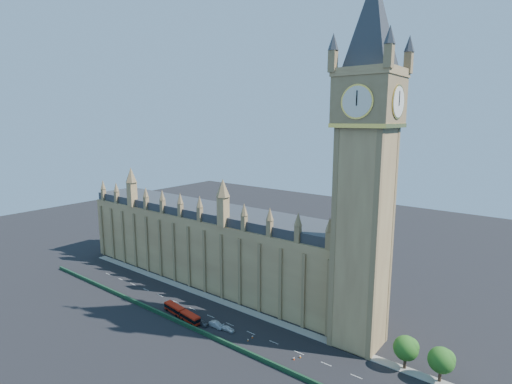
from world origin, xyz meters
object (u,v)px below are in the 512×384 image
Objects in this scene: red_bus at (182,313)px; car_grey at (203,323)px; car_white at (228,329)px; car_silver at (216,325)px.

car_grey is at bearing 11.07° from red_bus.
car_grey reaches higher than car_white.
car_white is (4.00, 0.53, -0.19)m from car_silver.
red_bus is at bearing 91.93° from car_grey.
car_silver is at bearing -68.98° from car_grey.
red_bus reaches higher than car_silver.
car_silver is at bearing 17.52° from red_bus.
car_grey is (8.42, 0.54, -0.75)m from red_bus.
car_silver is 1.15× the size of car_white.
car_silver reaches higher than car_grey.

